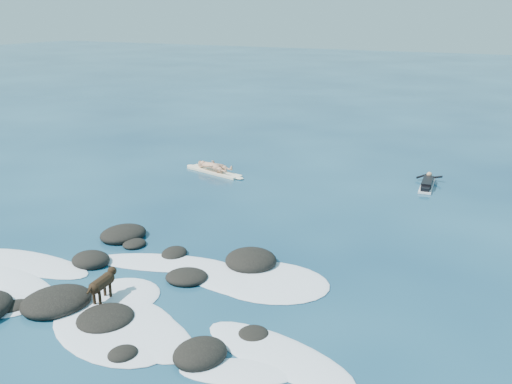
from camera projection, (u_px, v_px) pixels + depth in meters
The scene contains 6 objects.
ground at pixel (135, 255), 15.69m from camera, with size 160.00×160.00×0.00m, color #0A2642.
reef_rocks at pixel (82, 286), 13.70m from camera, with size 14.08×7.37×0.55m.
breaking_foam at pixel (123, 297), 13.37m from camera, with size 12.64×6.65×0.12m.
standing_surfer_rig at pixel (214, 156), 23.21m from camera, with size 3.17×1.20×1.82m.
paddling_surfer_rig at pixel (427, 183), 21.60m from camera, with size 1.01×2.26×0.39m.
dog at pixel (103, 282), 13.04m from camera, with size 0.36×1.17×0.74m.
Camera 1 is at (9.38, -11.41, 6.48)m, focal length 40.00 mm.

